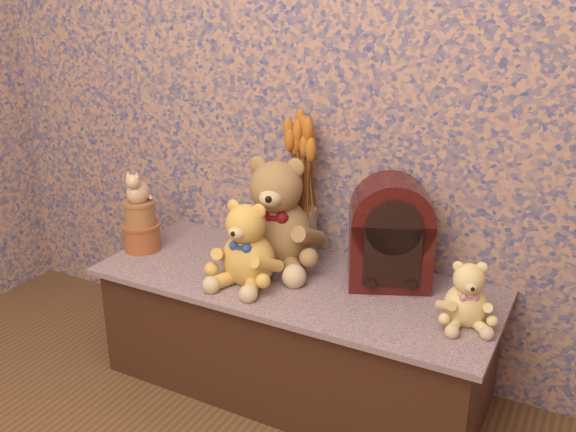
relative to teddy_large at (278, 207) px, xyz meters
The scene contains 10 objects.
display_shelf 0.44m from the teddy_large, 38.27° to the right, with size 1.34×0.55×0.41m, color #3B4A78.
teddy_large is the anchor object (origin of this frame).
teddy_medium 0.18m from the teddy_large, 93.97° to the right, with size 0.24×0.28×0.30m, color gold, non-canonical shape.
teddy_small 0.70m from the teddy_large, ahead, with size 0.17×0.20×0.21m, color #DDB468, non-canonical shape.
cathedral_radio 0.40m from the teddy_large, ahead, with size 0.26×0.19×0.36m, color #370B0A, non-canonical shape.
ceramic_vase 0.16m from the teddy_large, 62.16° to the left, with size 0.11×0.11×0.18m, color tan.
dried_stalks 0.20m from the teddy_large, 62.16° to the left, with size 0.21×0.21×0.40m, color #BE661E, non-canonical shape.
biscuit_tin_lower 0.54m from the teddy_large, 164.68° to the right, with size 0.13×0.13×0.10m, color #B37A34.
biscuit_tin_upper 0.52m from the teddy_large, 164.68° to the right, with size 0.11×0.11×0.09m, color tan.
cat_figurine 0.52m from the teddy_large, 164.68° to the right, with size 0.09×0.10×0.13m, color silver, non-canonical shape.
Camera 1 is at (0.86, -0.43, 1.34)m, focal length 39.02 mm.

